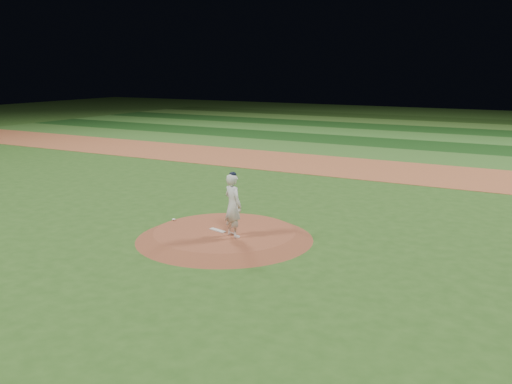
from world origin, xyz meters
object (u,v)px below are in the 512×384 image
pitchers_mound (225,235)px  pitcher_on_mound (233,205)px  pitching_rubber (218,230)px  rosin_bag (174,219)px

pitchers_mound → pitcher_on_mound: bearing=-34.0°
pitchers_mound → pitcher_on_mound: (0.53, -0.36, 1.09)m
pitcher_on_mound → pitching_rubber: bearing=160.3°
rosin_bag → pitcher_on_mound: (2.66, -0.57, 0.94)m
pitchers_mound → rosin_bag: 2.15m
rosin_bag → pitcher_on_mound: 2.88m
pitchers_mound → rosin_bag: (-2.13, 0.22, 0.16)m
rosin_bag → pitcher_on_mound: size_ratio=0.06×
pitching_rubber → rosin_bag: size_ratio=5.09×
pitchers_mound → pitching_rubber: bearing=-153.5°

